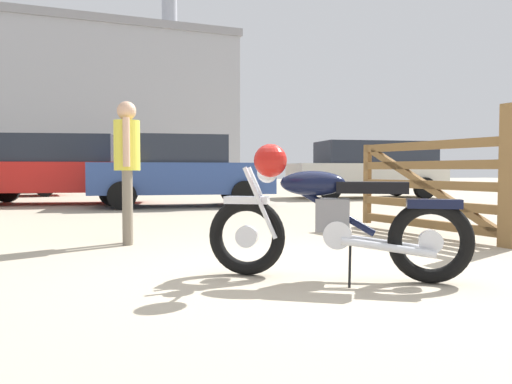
{
  "coord_description": "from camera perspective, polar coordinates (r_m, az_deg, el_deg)",
  "views": [
    {
      "loc": [
        -1.67,
        -3.85,
        0.87
      ],
      "look_at": [
        -0.04,
        0.95,
        0.64
      ],
      "focal_mm": 35.04,
      "sensor_mm": 36.0,
      "label": 1
    }
  ],
  "objects": [
    {
      "name": "ground_plane",
      "position": [
        4.29,
        4.62,
        -9.13
      ],
      "size": [
        80.0,
        80.0,
        0.0
      ],
      "primitive_type": "plane",
      "color": "tan"
    },
    {
      "name": "vintage_motorcycle",
      "position": [
        3.98,
        8.25,
        -2.9
      ],
      "size": [
        1.84,
        1.16,
        1.07
      ],
      "rotation": [
        0.0,
        0.0,
        2.6
      ],
      "color": "black",
      "rests_on": "ground_plane"
    },
    {
      "name": "red_hatchback_near",
      "position": [
        12.02,
        -8.41,
        2.37
      ],
      "size": [
        4.37,
        2.29,
        1.67
      ],
      "rotation": [
        0.0,
        0.0,
        -0.12
      ],
      "color": "black",
      "rests_on": "ground_plane"
    },
    {
      "name": "timber_gate",
      "position": [
        6.8,
        20.67,
        1.0
      ],
      "size": [
        0.53,
        2.53,
        1.6
      ],
      "rotation": [
        0.0,
        0.0,
        1.73
      ],
      "color": "brown",
      "rests_on": "ground_plane"
    },
    {
      "name": "pale_sedan_back",
      "position": [
        13.65,
        -22.24,
        2.67
      ],
      "size": [
        4.95,
        2.63,
        1.74
      ],
      "rotation": [
        0.0,
        0.0,
        -0.19
      ],
      "color": "black",
      "rests_on": "ground_plane"
    },
    {
      "name": "blue_hatchback_right",
      "position": [
        18.27,
        -27.14,
        2.42
      ],
      "size": [
        4.06,
        2.15,
        1.78
      ],
      "rotation": [
        0.0,
        0.0,
        0.11
      ],
      "color": "black",
      "rests_on": "ground_plane"
    },
    {
      "name": "white_estate_far",
      "position": [
        15.94,
        12.8,
        2.75
      ],
      "size": [
        4.87,
        2.37,
        1.74
      ],
      "rotation": [
        0.0,
        0.0,
        3.03
      ],
      "color": "black",
      "rests_on": "ground_plane"
    },
    {
      "name": "industrial_building",
      "position": [
        37.14,
        -15.34,
        9.2
      ],
      "size": [
        15.47,
        11.01,
        20.75
      ],
      "rotation": [
        0.0,
        0.0,
        0.05
      ],
      "color": "#9EA0A8",
      "rests_on": "ground_plane"
    },
    {
      "name": "bystander",
      "position": [
        6.0,
        -14.51,
        3.91
      ],
      "size": [
        0.3,
        0.46,
        1.66
      ],
      "rotation": [
        0.0,
        0.0,
        6.18
      ],
      "color": "#706656",
      "rests_on": "ground_plane"
    }
  ]
}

